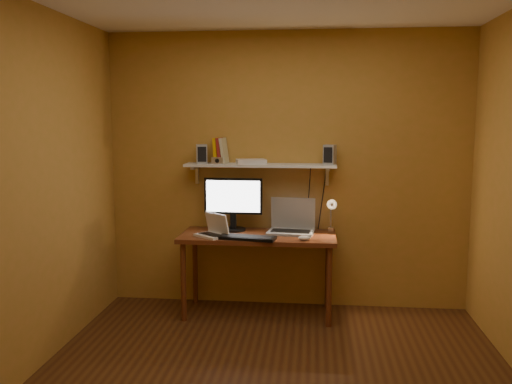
# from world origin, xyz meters

# --- Properties ---
(room) EXTENTS (3.44, 3.24, 2.64)m
(room) POSITION_xyz_m (0.00, 0.00, 1.30)
(room) COLOR #522F15
(room) RESTS_ON ground
(desk) EXTENTS (1.40, 0.60, 0.75)m
(desk) POSITION_xyz_m (-0.24, 1.28, 0.66)
(desk) COLOR #612A17
(desk) RESTS_ON ground
(wall_shelf) EXTENTS (1.40, 0.25, 0.21)m
(wall_shelf) POSITION_xyz_m (-0.24, 1.47, 1.36)
(wall_shelf) COLOR silver
(wall_shelf) RESTS_ON room
(monitor) EXTENTS (0.55, 0.24, 0.49)m
(monitor) POSITION_xyz_m (-0.49, 1.43, 1.03)
(monitor) COLOR black
(monitor) RESTS_ON desk
(laptop) EXTENTS (0.45, 0.34, 0.31)m
(laptop) POSITION_xyz_m (0.06, 1.42, 0.83)
(laptop) COLOR #93959B
(laptop) RESTS_ON desk
(netbook) EXTENTS (0.33, 0.32, 0.20)m
(netbook) POSITION_xyz_m (-0.63, 1.17, 0.81)
(netbook) COLOR silver
(netbook) RESTS_ON desk
(keyboard) EXTENTS (0.51, 0.24, 0.03)m
(keyboard) POSITION_xyz_m (-0.31, 1.07, 0.76)
(keyboard) COLOR black
(keyboard) RESTS_ON desk
(mouse) EXTENTS (0.12, 0.09, 0.04)m
(mouse) POSITION_xyz_m (0.18, 1.08, 0.77)
(mouse) COLOR silver
(mouse) RESTS_ON desk
(desk_lamp) EXTENTS (0.09, 0.23, 0.38)m
(desk_lamp) POSITION_xyz_m (0.42, 1.41, 0.96)
(desk_lamp) COLOR silver
(desk_lamp) RESTS_ON desk
(speaker_left) EXTENTS (0.12, 0.12, 0.18)m
(speaker_left) POSITION_xyz_m (-0.79, 1.47, 1.46)
(speaker_left) COLOR #93959B
(speaker_left) RESTS_ON wall_shelf
(speaker_right) EXTENTS (0.13, 0.13, 0.18)m
(speaker_right) POSITION_xyz_m (0.40, 1.48, 1.46)
(speaker_right) COLOR #93959B
(speaker_right) RESTS_ON wall_shelf
(books) EXTENTS (0.14, 0.17, 0.24)m
(books) POSITION_xyz_m (-0.62, 1.49, 1.49)
(books) COLOR #D09608
(books) RESTS_ON wall_shelf
(shelf_camera) EXTENTS (0.11, 0.06, 0.06)m
(shelf_camera) POSITION_xyz_m (-0.63, 1.41, 1.41)
(shelf_camera) COLOR silver
(shelf_camera) RESTS_ON wall_shelf
(router) EXTENTS (0.30, 0.24, 0.04)m
(router) POSITION_xyz_m (-0.32, 1.46, 1.40)
(router) COLOR silver
(router) RESTS_ON wall_shelf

